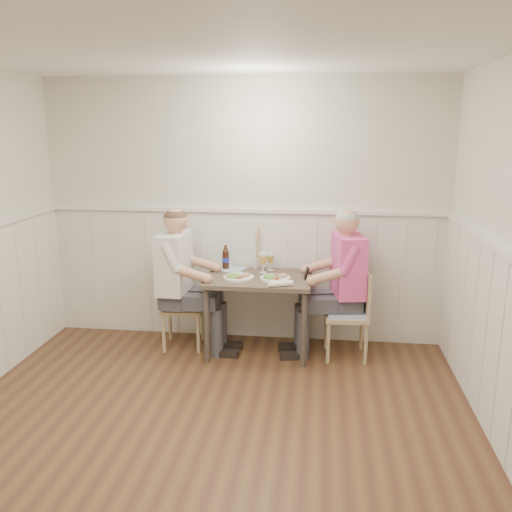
# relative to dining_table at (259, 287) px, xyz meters

# --- Properties ---
(ground_plane) EXTENTS (4.50, 4.50, 0.00)m
(ground_plane) POSITION_rel_dining_table_xyz_m (-0.20, -1.84, -0.65)
(ground_plane) COLOR #4C2D1E
(room_shell) EXTENTS (4.04, 4.54, 2.60)m
(room_shell) POSITION_rel_dining_table_xyz_m (-0.20, -1.84, 0.86)
(room_shell) COLOR silver
(room_shell) RESTS_ON ground
(wainscot) EXTENTS (4.00, 4.49, 1.34)m
(wainscot) POSITION_rel_dining_table_xyz_m (-0.20, -1.15, 0.04)
(wainscot) COLOR silver
(wainscot) RESTS_ON ground
(dining_table) EXTENTS (0.99, 0.70, 0.75)m
(dining_table) POSITION_rel_dining_table_xyz_m (0.00, 0.00, 0.00)
(dining_table) COLOR #48382C
(dining_table) RESTS_ON ground
(chair_right) EXTENTS (0.42, 0.42, 0.84)m
(chair_right) POSITION_rel_dining_table_xyz_m (0.88, -0.01, -0.20)
(chair_right) COLOR #9F895D
(chair_right) RESTS_ON ground
(chair_left) EXTENTS (0.42, 0.42, 0.82)m
(chair_left) POSITION_rel_dining_table_xyz_m (-0.80, 0.03, -0.21)
(chair_left) COLOR #9F895D
(chair_left) RESTS_ON ground
(man_in_pink) EXTENTS (0.71, 0.50, 1.43)m
(man_in_pink) POSITION_rel_dining_table_xyz_m (0.79, 0.05, -0.06)
(man_in_pink) COLOR #3F3F47
(man_in_pink) RESTS_ON ground
(diner_cream) EXTENTS (0.67, 0.46, 1.42)m
(diner_cream) POSITION_rel_dining_table_xyz_m (-0.76, -0.04, -0.06)
(diner_cream) COLOR #3F3F47
(diner_cream) RESTS_ON ground
(plate_man) EXTENTS (0.28, 0.28, 0.07)m
(plate_man) POSITION_rel_dining_table_xyz_m (0.15, -0.07, 0.12)
(plate_man) COLOR white
(plate_man) RESTS_ON dining_table
(plate_diner) EXTENTS (0.29, 0.29, 0.07)m
(plate_diner) POSITION_rel_dining_table_xyz_m (-0.19, -0.08, 0.12)
(plate_diner) COLOR white
(plate_diner) RESTS_ON dining_table
(beer_glass_a) EXTENTS (0.07, 0.07, 0.18)m
(beer_glass_a) POSITION_rel_dining_table_xyz_m (0.09, 0.25, 0.22)
(beer_glass_a) COLOR silver
(beer_glass_a) RESTS_ON dining_table
(beer_glass_b) EXTENTS (0.08, 0.08, 0.20)m
(beer_glass_b) POSITION_rel_dining_table_xyz_m (0.03, 0.15, 0.23)
(beer_glass_b) COLOR silver
(beer_glass_b) RESTS_ON dining_table
(beer_bottle) EXTENTS (0.07, 0.07, 0.24)m
(beer_bottle) POSITION_rel_dining_table_xyz_m (-0.36, 0.25, 0.20)
(beer_bottle) COLOR black
(beer_bottle) RESTS_ON dining_table
(rolled_napkin) EXTENTS (0.23, 0.13, 0.05)m
(rolled_napkin) POSITION_rel_dining_table_xyz_m (0.23, -0.29, 0.12)
(rolled_napkin) COLOR white
(rolled_napkin) RESTS_ON dining_table
(grass_vase) EXTENTS (0.05, 0.05, 0.44)m
(grass_vase) POSITION_rel_dining_table_xyz_m (-0.07, 0.31, 0.29)
(grass_vase) COLOR silver
(grass_vase) RESTS_ON dining_table
(gingham_mat) EXTENTS (0.35, 0.31, 0.01)m
(gingham_mat) POSITION_rel_dining_table_xyz_m (-0.32, 0.25, 0.10)
(gingham_mat) COLOR #5588C5
(gingham_mat) RESTS_ON dining_table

